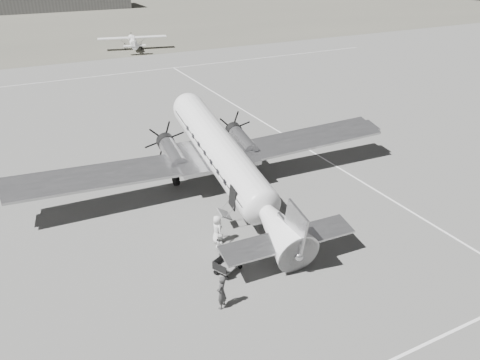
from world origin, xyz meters
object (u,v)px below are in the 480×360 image
ramp_agent (221,245)px  passenger (217,230)px  ground_crew (222,292)px  baggage_cart_near (228,265)px  dc3_airliner (226,162)px  light_plane_right (133,43)px

ramp_agent → passenger: passenger is taller
passenger → ground_crew: bearing=154.9°
ramp_agent → passenger: size_ratio=0.84×
baggage_cart_near → ground_crew: ground_crew is taller
ground_crew → ramp_agent: bearing=-156.0°
passenger → ramp_agent: bearing=160.5°
dc3_airliner → baggage_cart_near: (-3.51, -7.47, -2.22)m
dc3_airliner → ramp_agent: dc3_airliner is taller
light_plane_right → ground_crew: 64.36m
dc3_airliner → ramp_agent: size_ratio=18.75×
dc3_airliner → ground_crew: dc3_airliner is taller
light_plane_right → baggage_cart_near: size_ratio=7.23×
dc3_airliner → baggage_cart_near: bearing=-113.0°
light_plane_right → ramp_agent: 60.36m
ground_crew → ramp_agent: size_ratio=1.19×
baggage_cart_near → ground_crew: size_ratio=0.88×
light_plane_right → ground_crew: (-13.25, -62.98, -0.29)m
ground_crew → passenger: ground_crew is taller
baggage_cart_near → dc3_airliner: bearing=38.5°
light_plane_right → ramp_agent: (-11.56, -59.25, -0.43)m
baggage_cart_near → ground_crew: 2.78m
dc3_airliner → ground_crew: 11.13m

